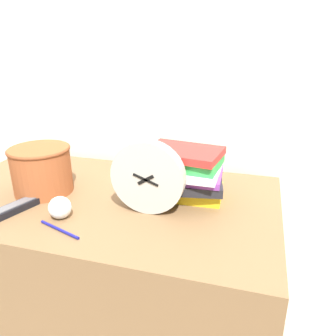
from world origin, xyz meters
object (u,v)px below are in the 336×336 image
at_px(desk_clock, 148,178).
at_px(book_stack, 186,172).
at_px(basket, 42,168).
at_px(pen, 59,230).
at_px(crumpled_paper_ball, 60,208).
at_px(tv_remote, 16,207).

distance_m(desk_clock, book_stack, 0.15).
relative_size(basket, pen, 1.37).
bearing_deg(crumpled_paper_ball, pen, -60.36).
xyz_separation_m(crumpled_paper_ball, pen, (0.04, -0.06, -0.03)).
xyz_separation_m(book_stack, crumpled_paper_ball, (-0.32, -0.23, -0.06)).
relative_size(desk_clock, crumpled_paper_ball, 3.38).
bearing_deg(pen, desk_clock, 40.93).
height_order(book_stack, pen, book_stack).
bearing_deg(basket, pen, -46.98).
distance_m(crumpled_paper_ball, pen, 0.08).
xyz_separation_m(book_stack, pen, (-0.28, -0.29, -0.09)).
distance_m(book_stack, crumpled_paper_ball, 0.40).
height_order(basket, crumpled_paper_ball, basket).
height_order(book_stack, basket, book_stack).
bearing_deg(tv_remote, pen, -19.00).
bearing_deg(crumpled_paper_ball, basket, 137.69).
xyz_separation_m(desk_clock, book_stack, (0.09, 0.12, -0.02)).
bearing_deg(tv_remote, crumpled_paper_ball, -0.52).
relative_size(book_stack, crumpled_paper_ball, 4.04).
bearing_deg(basket, book_stack, 10.40).
distance_m(desk_clock, crumpled_paper_ball, 0.27).
bearing_deg(crumpled_paper_ball, tv_remote, 179.48).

